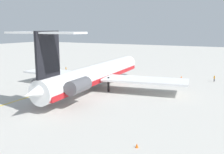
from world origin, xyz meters
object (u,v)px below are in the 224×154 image
Objects in this scene: main_jetliner at (95,74)px; ground_crew_near_tail at (66,69)px; ground_crew_portside at (214,78)px; safety_cone_nose at (137,146)px; ground_crew_near_nose at (89,68)px; safety_cone_wingtip at (181,77)px; safety_cone_tail at (89,68)px.

ground_crew_near_tail is at bearing 47.17° from main_jetliner.
ground_crew_portside is 3.27× the size of safety_cone_nose.
ground_crew_portside is (-0.35, 40.51, 0.06)m from ground_crew_near_nose.
main_jetliner is at bearing -29.71° from safety_cone_wingtip.
main_jetliner is 33.63m from ground_crew_portside.
safety_cone_tail is at bearing 160.94° from ground_crew_near_tail.
ground_crew_portside is 9.56m from safety_cone_wingtip.
ground_crew_near_tail is at bearing -134.07° from safety_cone_nose.
ground_crew_near_tail is 0.91× the size of ground_crew_portside.
ground_crew_near_nose reaches higher than safety_cone_tail.
main_jetliner is at bearing 35.51° from safety_cone_tail.
main_jetliner is 32.63m from safety_cone_tail.
safety_cone_tail is (-8.08, 3.79, -0.76)m from ground_crew_near_tail.
main_jetliner is 87.51× the size of safety_cone_wingtip.
safety_cone_nose is 49.00m from safety_cone_wingtip.
main_jetliner is 28.40× the size of ground_crew_near_nose.
safety_cone_wingtip is at bearing -33.55° from main_jetliner.
ground_crew_near_nose is 31.24m from safety_cone_wingtip.
safety_cone_nose is (46.86, -3.48, -0.86)m from ground_crew_portside.
safety_cone_wingtip is 33.34m from safety_cone_tail.
ground_crew_near_tail is 46.76m from ground_crew_portside.
safety_cone_wingtip is 1.00× the size of safety_cone_tail.
ground_crew_portside reaches higher than ground_crew_near_nose.
main_jetliner is at bearing -5.62° from ground_crew_portside.
safety_cone_wingtip is at bearing 88.22° from safety_cone_tail.
safety_cone_nose is (41.61, 42.98, -0.76)m from ground_crew_near_tail.
ground_crew_near_nose reaches higher than safety_cone_nose.
main_jetliner reaches higher than safety_cone_nose.
ground_crew_near_nose is at bearing 31.84° from main_jetliner.
ground_crew_portside is 3.27× the size of safety_cone_tail.
safety_cone_wingtip is at bearing 170.46° from ground_crew_near_nose.
main_jetliner reaches higher than ground_crew_near_nose.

